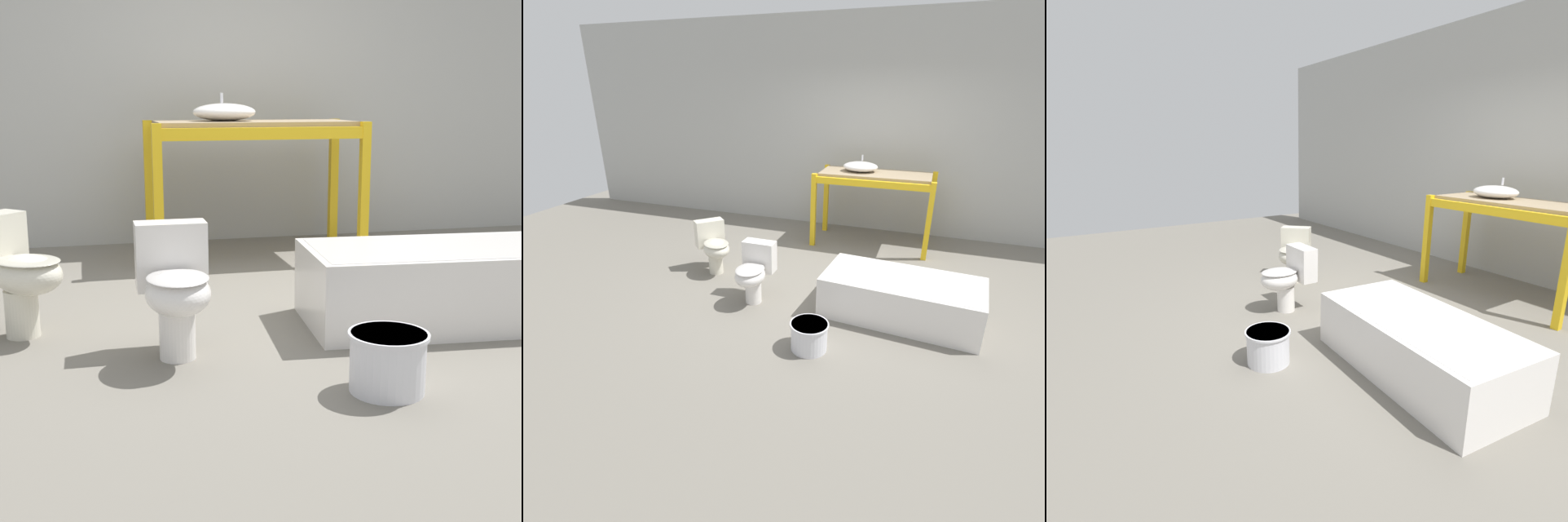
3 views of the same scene
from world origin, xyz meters
TOP-DOWN VIEW (x-y plane):
  - ground_plane at (0.00, 0.00)m, footprint 12.00×12.00m
  - warehouse_wall_rear at (0.00, 2.15)m, footprint 10.80×0.08m
  - shelving_rack at (0.17, 1.42)m, footprint 1.67×0.79m
  - sink_basin at (-0.06, 1.44)m, footprint 0.49×0.40m
  - bathtub_main at (0.80, -0.60)m, footprint 1.63×0.88m
  - toilet_near at (-1.54, -0.29)m, footprint 0.62×0.61m
  - toilet_far at (-0.75, -0.81)m, footprint 0.36×0.54m
  - bucket_white at (0.09, -1.47)m, footprint 0.35×0.35m
  - loose_pipe at (0.49, 0.18)m, footprint 0.51×0.19m

SIDE VIEW (x-z plane):
  - ground_plane at x=0.00m, z-range 0.00..0.00m
  - loose_pipe at x=0.49m, z-range 0.00..0.04m
  - bucket_white at x=0.09m, z-range 0.01..0.27m
  - bathtub_main at x=0.80m, z-range 0.03..0.47m
  - toilet_near at x=-1.54m, z-range 0.04..0.69m
  - toilet_far at x=-0.75m, z-range 0.04..0.69m
  - shelving_rack at x=0.17m, z-range 0.36..1.43m
  - sink_basin at x=-0.06m, z-range 1.03..1.25m
  - warehouse_wall_rear at x=0.00m, z-range 0.00..3.20m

